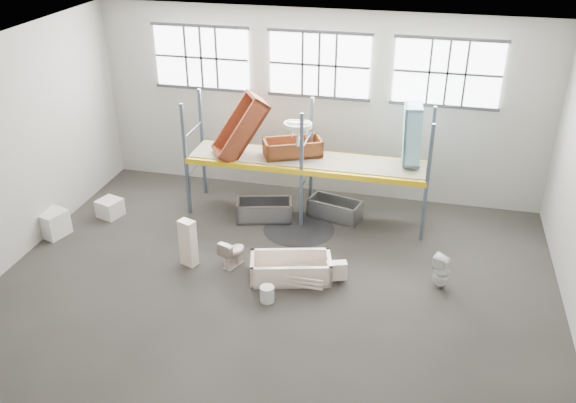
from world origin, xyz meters
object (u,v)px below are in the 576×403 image
(toilet_white, at_px, (442,272))
(steel_tub_left, at_px, (264,210))
(blue_tub_upright, at_px, (412,135))
(cistern_tall, at_px, (188,243))
(bucket, at_px, (267,294))
(bathtub_beige, at_px, (291,268))
(steel_tub_right, at_px, (335,209))
(toilet_beige, at_px, (233,252))
(rust_tub_flat, at_px, (293,147))
(carton_near, at_px, (51,222))

(toilet_white, height_order, steel_tub_left, toilet_white)
(blue_tub_upright, bearing_deg, cistern_tall, -146.05)
(bucket, bearing_deg, steel_tub_left, 106.38)
(blue_tub_upright, bearing_deg, bathtub_beige, -125.72)
(steel_tub_right, bearing_deg, blue_tub_upright, 5.26)
(bathtub_beige, height_order, toilet_white, toilet_white)
(toilet_beige, xyz_separation_m, blue_tub_upright, (3.64, 2.92, 2.06))
(toilet_white, relative_size, blue_tub_upright, 0.53)
(toilet_white, xyz_separation_m, rust_tub_flat, (-3.88, 2.61, 1.43))
(steel_tub_right, xyz_separation_m, blue_tub_upright, (1.77, 0.16, 2.15))
(toilet_beige, distance_m, bucket, 1.60)
(toilet_beige, height_order, blue_tub_upright, blue_tub_upright)
(bucket, distance_m, carton_near, 6.08)
(toilet_beige, distance_m, carton_near, 4.81)
(bathtub_beige, relative_size, toilet_beige, 2.60)
(steel_tub_right, bearing_deg, bucket, -101.09)
(rust_tub_flat, distance_m, blue_tub_upright, 2.98)
(bathtub_beige, bearing_deg, toilet_white, -7.14)
(toilet_white, xyz_separation_m, bucket, (-3.49, -1.36, -0.21))
(toilet_beige, bearing_deg, bucket, 155.86)
(cistern_tall, relative_size, toilet_white, 1.44)
(toilet_beige, xyz_separation_m, bucket, (1.11, -1.14, -0.16))
(toilet_beige, distance_m, steel_tub_left, 2.23)
(cistern_tall, relative_size, bucket, 3.20)
(blue_tub_upright, distance_m, bucket, 5.27)
(steel_tub_left, bearing_deg, rust_tub_flat, 45.74)
(steel_tub_right, bearing_deg, rust_tub_flat, 175.78)
(bathtub_beige, height_order, steel_tub_left, same)
(carton_near, bearing_deg, cistern_tall, -7.18)
(cistern_tall, height_order, toilet_white, cistern_tall)
(rust_tub_flat, xyz_separation_m, bucket, (0.39, -3.97, -1.65))
(toilet_beige, height_order, toilet_white, toilet_white)
(toilet_white, height_order, steel_tub_right, toilet_white)
(steel_tub_left, distance_m, steel_tub_right, 1.83)
(steel_tub_left, bearing_deg, cistern_tall, -114.54)
(steel_tub_left, xyz_separation_m, rust_tub_flat, (0.60, 0.61, 1.56))
(steel_tub_right, bearing_deg, carton_near, -159.69)
(toilet_white, xyz_separation_m, steel_tub_left, (-4.48, 2.00, -0.13))
(toilet_white, bearing_deg, steel_tub_left, -92.58)
(toilet_white, bearing_deg, cistern_tall, -64.22)
(bucket, bearing_deg, rust_tub_flat, 95.58)
(cistern_tall, relative_size, steel_tub_left, 0.79)
(bathtub_beige, height_order, cistern_tall, cistern_tall)
(bathtub_beige, xyz_separation_m, rust_tub_flat, (-0.67, 3.04, 1.56))
(steel_tub_right, xyz_separation_m, bucket, (-0.76, -3.89, -0.07))
(blue_tub_upright, height_order, carton_near, blue_tub_upright)
(toilet_white, distance_m, bucket, 3.75)
(cistern_tall, bearing_deg, toilet_beige, 31.09)
(bathtub_beige, distance_m, rust_tub_flat, 3.49)
(bathtub_beige, xyz_separation_m, toilet_white, (3.20, 0.43, 0.13))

